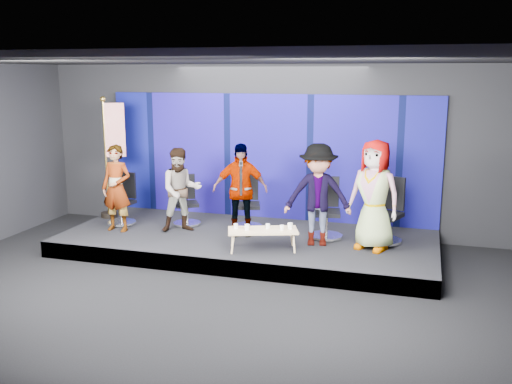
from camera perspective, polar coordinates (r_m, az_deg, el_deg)
ground at (r=8.75m, az=-5.88°, el=-10.61°), size 10.00×10.00×0.00m
room_walls at (r=8.14m, az=-6.24°, el=5.40°), size 10.02×8.02×3.51m
riser at (r=10.91m, az=-0.86°, el=-5.09°), size 7.00×3.00×0.30m
backdrop at (r=11.95m, az=1.22°, el=3.54°), size 7.00×0.08×2.60m
chair_a at (r=11.90m, az=-13.20°, el=-1.51°), size 0.61×0.61×1.04m
panelist_a at (r=11.32m, az=-13.77°, el=0.37°), size 0.63×0.43×1.68m
chair_b at (r=11.63m, az=-6.97°, el=-1.64°), size 0.78×0.78×1.01m
panelist_b at (r=11.04m, az=-7.51°, el=0.19°), size 1.00×0.94×1.63m
chair_c at (r=11.29m, az=-0.87°, el=-1.84°), size 0.77×0.77×1.08m
panelist_c at (r=10.70m, az=-1.60°, el=0.24°), size 1.11×0.73×1.75m
chair_d at (r=10.72m, az=7.03°, el=-2.60°), size 0.74×0.74×1.13m
panelist_d at (r=10.13m, az=6.21°, el=-0.28°), size 1.28×0.88×1.83m
chair_e at (r=10.61m, az=12.86°, el=-2.85°), size 0.86×0.86×1.19m
panelist_e at (r=10.03m, az=11.74°, el=-0.30°), size 1.09×0.90×1.92m
coffee_table at (r=9.90m, az=0.68°, el=-3.93°), size 1.30×0.88×0.37m
mug_a at (r=9.94m, az=-2.04°, el=-3.44°), size 0.07×0.07×0.09m
mug_b at (r=9.83m, az=-0.90°, el=-3.55°), size 0.09×0.09×0.10m
mug_c at (r=9.94m, az=1.18°, el=-3.43°), size 0.07×0.07×0.09m
mug_d at (r=9.86m, az=2.60°, el=-3.58°), size 0.07×0.07×0.09m
mug_e at (r=9.93m, az=3.43°, el=-3.41°), size 0.09×0.09×0.11m
flag_stand at (r=12.32m, az=-14.19°, el=3.68°), size 0.56×0.37×2.55m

